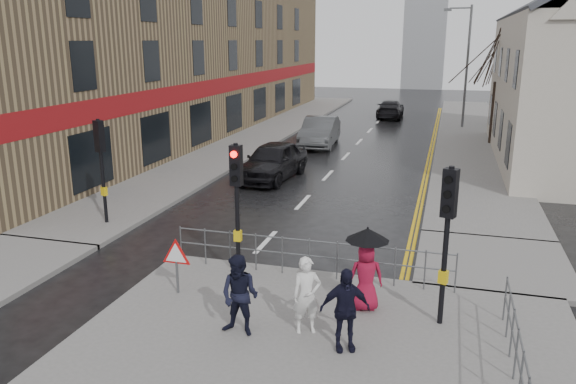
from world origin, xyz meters
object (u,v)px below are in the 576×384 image
Objects in this scene: pedestrian_b at (240,296)px; pedestrian_d at (345,309)px; pedestrian_with_umbrella at (366,264)px; pedestrian_a at (307,295)px; car_mid at (320,132)px; car_parked at (273,161)px.

pedestrian_b is 2.13m from pedestrian_d.
pedestrian_a is at bearing -127.22° from pedestrian_with_umbrella.
car_parked is at bearing -94.95° from car_mid.
pedestrian_a is 0.34× the size of car_parked.
pedestrian_b is at bearing -84.79° from car_mid.
pedestrian_b is (-1.27, -0.46, 0.04)m from pedestrian_a.
pedestrian_with_umbrella is (2.27, 1.78, 0.23)m from pedestrian_b.
pedestrian_b is 13.73m from car_parked.
pedestrian_a is at bearing 130.42° from pedestrian_d.
car_mid is (-4.55, 21.11, -0.12)m from pedestrian_a.
pedestrian_d is 22.22m from car_mid.
car_parked is at bearing 110.37° from pedestrian_b.
pedestrian_d is (0.86, -0.45, 0.03)m from pedestrian_a.
pedestrian_b reaches higher than pedestrian_a.
pedestrian_d is 14.41m from car_parked.
car_parked is 0.95× the size of car_mid.
pedestrian_with_umbrella reaches higher than car_mid.
car_parked is (-5.63, 13.26, -0.16)m from pedestrian_d.
pedestrian_a is 0.97m from pedestrian_d.
pedestrian_b reaches higher than car_parked.
car_mid is at bearing 81.87° from pedestrian_d.
pedestrian_d reaches higher than pedestrian_a.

